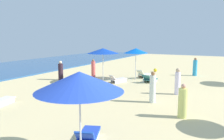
% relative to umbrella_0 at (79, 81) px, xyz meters
% --- Properties ---
extents(umbrella_0, '(2.38, 2.38, 2.54)m').
position_rel_umbrella_0_xyz_m(umbrella_0, '(0.00, 0.00, 0.00)').
color(umbrella_0, silver).
rests_on(umbrella_0, ground_plane).
extents(lounge_chair_0_0, '(1.53, 1.08, 0.66)m').
position_rel_umbrella_0_xyz_m(lounge_chair_0_0, '(1.05, 0.47, -2.04)').
color(lounge_chair_0_0, silver).
rests_on(lounge_chair_0_0, ground_plane).
extents(lounge_chair_0_1, '(1.53, 1.04, 0.62)m').
position_rel_umbrella_0_xyz_m(lounge_chair_0_1, '(1.08, 0.47, -2.03)').
color(lounge_chair_0_1, silver).
rests_on(lounge_chair_0_1, ground_plane).
extents(umbrella_1, '(2.35, 2.35, 2.60)m').
position_rel_umbrella_0_xyz_m(umbrella_1, '(9.85, 4.98, 0.13)').
color(umbrella_1, silver).
rests_on(umbrella_1, ground_plane).
extents(lounge_chair_1_0, '(1.52, 1.06, 0.62)m').
position_rel_umbrella_0_xyz_m(lounge_chair_1_0, '(10.41, 4.02, -2.03)').
color(lounge_chair_1_0, silver).
rests_on(lounge_chair_1_0, ground_plane).
extents(lounge_chair_2_0, '(1.60, 0.92, 0.64)m').
position_rel_umbrella_0_xyz_m(lounge_chair_2_0, '(2.44, 6.74, -2.04)').
color(lounge_chair_2_0, silver).
rests_on(lounge_chair_2_0, ground_plane).
extents(umbrella_3, '(1.94, 1.94, 2.55)m').
position_rel_umbrella_0_xyz_m(umbrella_3, '(12.16, 3.28, 0.07)').
color(umbrella_3, silver).
rests_on(umbrella_3, ground_plane).
extents(lounge_chair_3_0, '(1.66, 1.05, 0.72)m').
position_rel_umbrella_0_xyz_m(lounge_chair_3_0, '(13.33, 2.94, -2.01)').
color(lounge_chair_3_0, silver).
rests_on(lounge_chair_3_0, ground_plane).
extents(lounge_chair_3_1, '(1.42, 0.94, 0.63)m').
position_rel_umbrella_0_xyz_m(lounge_chair_3_1, '(11.66, 1.92, -2.04)').
color(lounge_chair_3_1, silver).
rests_on(lounge_chair_3_1, ground_plane).
extents(beachgoer_0, '(0.52, 0.52, 1.48)m').
position_rel_umbrella_0_xyz_m(beachgoer_0, '(4.91, -1.81, -1.60)').
color(beachgoer_0, '#E5E677').
rests_on(beachgoer_0, ground_plane).
extents(beachgoer_1, '(0.38, 0.38, 1.56)m').
position_rel_umbrella_0_xyz_m(beachgoer_1, '(11.45, 6.86, -1.56)').
color(beachgoer_1, '#EE5E58').
rests_on(beachgoer_1, ground_plane).
extents(beachgoer_2, '(0.54, 0.54, 1.54)m').
position_rel_umbrella_0_xyz_m(beachgoer_2, '(9.23, 8.55, -1.57)').
color(beachgoer_2, '#34202C').
rests_on(beachgoer_2, ground_plane).
extents(beachgoer_3, '(0.42, 0.42, 1.60)m').
position_rel_umbrella_0_xyz_m(beachgoer_3, '(8.86, -0.75, -1.51)').
color(beachgoer_3, white).
rests_on(beachgoer_3, ground_plane).
extents(beachgoer_4, '(0.45, 0.45, 1.65)m').
position_rel_umbrella_0_xyz_m(beachgoer_4, '(6.52, 0.05, -1.50)').
color(beachgoer_4, silver).
rests_on(beachgoer_4, ground_plane).
extents(beachgoer_5, '(0.40, 0.40, 1.61)m').
position_rel_umbrella_0_xyz_m(beachgoer_5, '(16.37, -0.70, -1.53)').
color(beachgoer_5, '#2F9DD4').
rests_on(beachgoer_5, ground_plane).
extents(beach_ball_0, '(0.35, 0.35, 0.35)m').
position_rel_umbrella_0_xyz_m(beach_ball_0, '(16.94, 3.09, -2.10)').
color(beach_ball_0, yellow).
rests_on(beach_ball_0, ground_plane).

